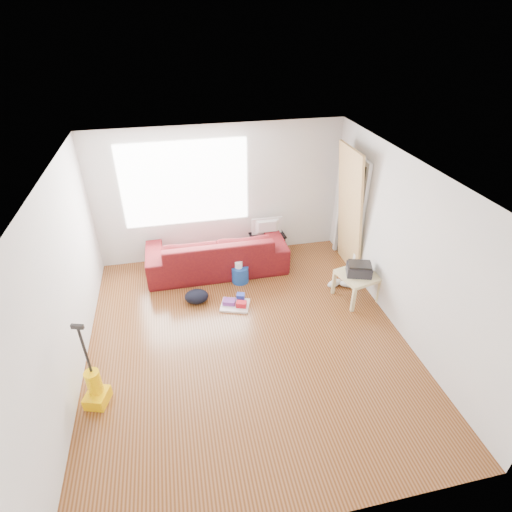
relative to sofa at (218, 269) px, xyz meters
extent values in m
cube|color=#542B10|center=(0.17, -1.95, 0.00)|extent=(4.50, 5.00, 0.01)
cube|color=silver|center=(0.17, -1.95, 2.50)|extent=(4.50, 5.00, 0.01)
cube|color=silver|center=(0.17, 0.55, 1.25)|extent=(4.50, 0.01, 2.50)
cube|color=silver|center=(0.17, -4.45, 1.25)|extent=(4.50, 0.01, 2.50)
cube|color=silver|center=(-2.08, -1.95, 1.25)|extent=(0.01, 5.00, 2.50)
cube|color=silver|center=(2.42, -1.95, 1.25)|extent=(0.01, 5.00, 2.50)
cube|color=white|center=(-0.43, 0.53, 1.50)|extent=(2.20, 0.01, 1.50)
cube|color=white|center=(2.38, -0.70, 1.00)|extent=(0.06, 0.08, 2.00)
cube|color=white|center=(2.38, 0.20, 1.00)|extent=(0.06, 0.08, 2.00)
cube|color=white|center=(2.38, -0.25, 2.04)|extent=(0.06, 0.98, 0.08)
cube|color=black|center=(2.42, -0.25, 1.00)|extent=(0.01, 0.86, 1.98)
imported|color=#410912|center=(0.00, 0.00, 0.00)|extent=(2.49, 0.97, 0.73)
cube|color=black|center=(1.01, 0.27, 0.03)|extent=(0.68, 0.41, 0.02)
cube|color=black|center=(1.01, 0.27, 0.23)|extent=(0.68, 0.41, 0.02)
cube|color=black|center=(1.01, 0.27, 0.44)|extent=(0.68, 0.41, 0.02)
cylinder|color=black|center=(0.72, 0.10, 0.23)|extent=(0.02, 0.02, 0.45)
cylinder|color=black|center=(0.70, 0.41, 0.23)|extent=(0.02, 0.02, 0.45)
cylinder|color=black|center=(1.31, 0.13, 0.23)|extent=(0.02, 0.02, 0.45)
cylinder|color=black|center=(1.30, 0.44, 0.23)|extent=(0.02, 0.02, 0.45)
imported|color=black|center=(1.01, 0.27, 0.62)|extent=(0.58, 0.08, 0.33)
cube|color=#C8BA79|center=(2.12, -1.34, 0.44)|extent=(0.69, 0.69, 0.05)
cube|color=#C8BA79|center=(1.93, -1.66, 0.21)|extent=(0.05, 0.05, 0.42)
cube|color=#C8BA79|center=(1.81, -1.15, 0.21)|extent=(0.05, 0.05, 0.42)
cube|color=#C8BA79|center=(2.44, -1.53, 0.21)|extent=(0.05, 0.05, 0.42)
cube|color=#C8BA79|center=(2.31, -1.02, 0.21)|extent=(0.05, 0.05, 0.42)
cube|color=#232329|center=(2.12, -1.34, 0.55)|extent=(0.46, 0.40, 0.17)
cube|color=black|center=(2.12, -1.34, 0.65)|extent=(0.41, 0.36, 0.04)
cylinder|color=#184193|center=(0.34, -0.47, 0.00)|extent=(0.34, 0.34, 0.30)
cylinder|color=white|center=(0.31, -0.48, 0.21)|extent=(0.13, 0.13, 0.12)
cube|color=silver|center=(0.13, -1.15, 0.02)|extent=(0.54, 0.48, 0.04)
cube|color=#B3121F|center=(0.22, -1.22, 0.08)|extent=(0.19, 0.15, 0.09)
cube|color=#712F88|center=(0.04, -1.10, 0.07)|extent=(0.23, 0.20, 0.07)
cube|color=#1F33A6|center=(0.24, -1.06, 0.10)|extent=(0.15, 0.14, 0.13)
ellipsoid|color=black|center=(-0.47, -0.89, 0.00)|extent=(0.41, 0.33, 0.21)
ellipsoid|color=silver|center=(1.91, -0.97, 0.06)|extent=(0.33, 0.23, 0.12)
ellipsoid|color=silver|center=(2.14, -1.04, 0.06)|extent=(0.33, 0.20, 0.12)
cube|color=#FFBF00|center=(-1.83, -2.62, 0.08)|extent=(0.32, 0.35, 0.16)
cylinder|color=#FFBF00|center=(-1.83, -2.57, 0.32)|extent=(0.18, 0.18, 0.31)
cylinder|color=black|center=(-1.83, -2.54, 0.81)|extent=(0.03, 0.03, 0.67)
cube|color=black|center=(-1.83, -2.54, 1.17)|extent=(0.15, 0.08, 0.05)
cube|color=tan|center=(2.30, -0.39, 0.00)|extent=(0.28, 0.90, 2.25)
camera|label=1|loc=(-0.62, -6.16, 4.13)|focal=28.00mm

